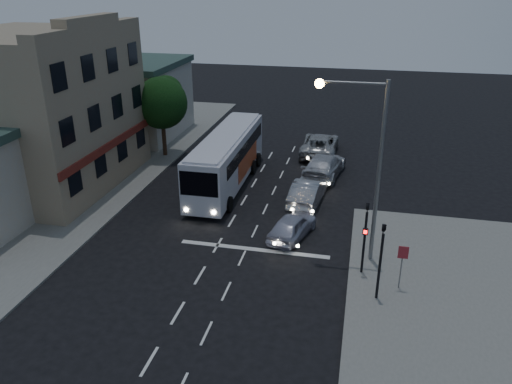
% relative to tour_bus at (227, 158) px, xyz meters
% --- Properties ---
extents(ground, '(120.00, 120.00, 0.00)m').
position_rel_tour_bus_xyz_m(ground, '(1.75, -10.32, -1.97)').
color(ground, black).
extents(sidewalk_near, '(12.00, 24.00, 0.12)m').
position_rel_tour_bus_xyz_m(sidewalk_near, '(14.75, -14.32, -1.91)').
color(sidewalk_near, slate).
rests_on(sidewalk_near, ground).
extents(sidewalk_far, '(12.00, 50.00, 0.12)m').
position_rel_tour_bus_xyz_m(sidewalk_far, '(-11.25, -2.32, -1.91)').
color(sidewalk_far, slate).
rests_on(sidewalk_far, ground).
extents(road_markings, '(8.00, 30.55, 0.01)m').
position_rel_tour_bus_xyz_m(road_markings, '(3.04, -7.01, -1.96)').
color(road_markings, silver).
rests_on(road_markings, ground).
extents(tour_bus, '(2.82, 11.89, 3.64)m').
position_rel_tour_bus_xyz_m(tour_bus, '(0.00, 0.00, 0.00)').
color(tour_bus, silver).
rests_on(tour_bus, ground).
extents(car_suv, '(2.61, 4.28, 1.36)m').
position_rel_tour_bus_xyz_m(car_suv, '(5.51, -6.52, -1.29)').
color(car_suv, silver).
rests_on(car_suv, ground).
extents(car_sedan_a, '(2.11, 4.94, 1.58)m').
position_rel_tour_bus_xyz_m(car_sedan_a, '(5.78, -1.89, -1.18)').
color(car_sedan_a, '#98999F').
rests_on(car_sedan_a, ground).
extents(car_sedan_b, '(3.11, 5.92, 1.64)m').
position_rel_tour_bus_xyz_m(car_sedan_b, '(6.37, 3.02, -1.15)').
color(car_sedan_b, silver).
rests_on(car_sedan_b, ground).
extents(car_sedan_c, '(2.80, 6.03, 1.67)m').
position_rel_tour_bus_xyz_m(car_sedan_c, '(5.57, 7.83, -1.13)').
color(car_sedan_c, '#A9A9A9').
rests_on(car_sedan_c, ground).
extents(traffic_signal_main, '(0.25, 0.35, 4.10)m').
position_rel_tour_bus_xyz_m(traffic_signal_main, '(9.35, -9.54, 0.45)').
color(traffic_signal_main, black).
rests_on(traffic_signal_main, sidewalk_near).
extents(traffic_signal_side, '(0.18, 0.15, 4.10)m').
position_rel_tour_bus_xyz_m(traffic_signal_side, '(10.05, -11.52, 0.45)').
color(traffic_signal_side, black).
rests_on(traffic_signal_side, sidewalk_near).
extents(regulatory_sign, '(0.45, 0.12, 2.20)m').
position_rel_tour_bus_xyz_m(regulatory_sign, '(11.05, -10.55, -0.37)').
color(regulatory_sign, slate).
rests_on(regulatory_sign, sidewalk_near).
extents(streetlight, '(3.32, 0.44, 9.00)m').
position_rel_tour_bus_xyz_m(streetlight, '(9.10, -8.12, 3.77)').
color(streetlight, slate).
rests_on(streetlight, sidewalk_near).
extents(main_building, '(10.12, 12.00, 11.00)m').
position_rel_tour_bus_xyz_m(main_building, '(-12.20, -2.32, 3.19)').
color(main_building, gray).
rests_on(main_building, sidewalk_far).
extents(low_building_north, '(9.40, 9.40, 6.50)m').
position_rel_tour_bus_xyz_m(low_building_north, '(-11.75, 9.68, 1.42)').
color(low_building_north, '#B2B2AD').
rests_on(low_building_north, sidewalk_far).
extents(street_tree, '(4.00, 4.00, 6.20)m').
position_rel_tour_bus_xyz_m(street_tree, '(-6.45, 4.71, 2.53)').
color(street_tree, black).
rests_on(street_tree, sidewalk_far).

